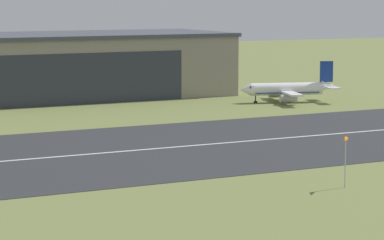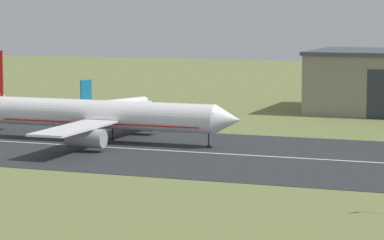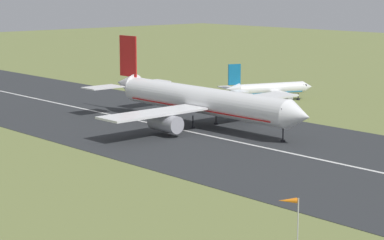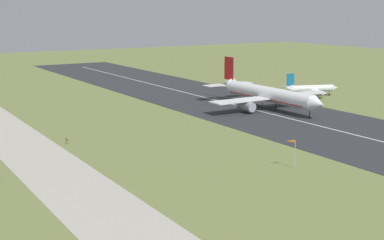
# 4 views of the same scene
# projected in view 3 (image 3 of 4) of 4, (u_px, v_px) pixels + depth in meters

# --- Properties ---
(runway_strip) EXTENTS (477.68, 50.27, 0.06)m
(runway_strip) POSITION_uv_depth(u_px,v_px,m) (339.00, 164.00, 120.31)
(runway_strip) COLOR #2B2D30
(runway_strip) RESTS_ON ground_plane
(runway_centreline) EXTENTS (429.91, 0.70, 0.01)m
(runway_centreline) POSITION_uv_depth(u_px,v_px,m) (339.00, 163.00, 120.31)
(runway_centreline) COLOR silver
(runway_centreline) RESTS_ON runway_strip
(airplane_landing) EXTENTS (56.39, 50.03, 17.27)m
(airplane_landing) POSITION_uv_depth(u_px,v_px,m) (202.00, 101.00, 151.90)
(airplane_landing) COLOR white
(airplane_landing) RESTS_ON ground_plane
(airplane_parked_west) EXTENTS (19.47, 24.61, 9.75)m
(airplane_parked_west) POSITION_uv_depth(u_px,v_px,m) (270.00, 89.00, 184.43)
(airplane_parked_west) COLOR white
(airplane_parked_west) RESTS_ON ground_plane
(windsock_pole) EXTENTS (1.69, 1.88, 6.61)m
(windsock_pole) POSITION_uv_depth(u_px,v_px,m) (289.00, 205.00, 77.47)
(windsock_pole) COLOR #B7B7BC
(windsock_pole) RESTS_ON ground_plane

